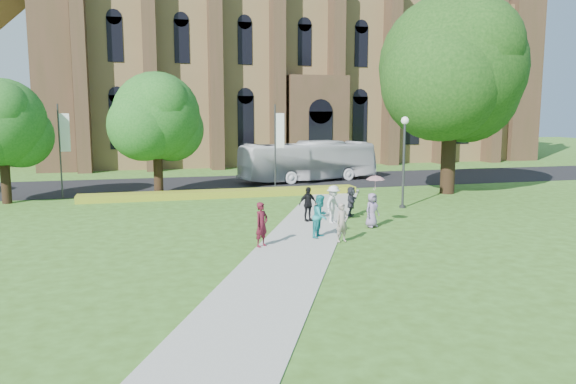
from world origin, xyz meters
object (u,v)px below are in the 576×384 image
object	(u,v)px
streetlamp	(404,151)
tour_coach	(309,161)
large_tree	(452,68)
pedestrian_0	(262,224)

from	to	relation	value
streetlamp	tour_coach	distance (m)	13.57
streetlamp	large_tree	xyz separation A→B (m)	(5.50, 4.50, 5.07)
large_tree	tour_coach	world-z (taller)	large_tree
large_tree	streetlamp	bearing A→B (deg)	-140.71
streetlamp	pedestrian_0	distance (m)	12.44
streetlamp	pedestrian_0	size ratio (longest dim) A/B	2.85
streetlamp	tour_coach	xyz separation A→B (m)	(-1.67, 13.36, -1.69)
large_tree	tour_coach	distance (m)	13.25
large_tree	pedestrian_0	xyz separation A→B (m)	(-15.35, -11.74, -7.40)
large_tree	pedestrian_0	size ratio (longest dim) A/B	7.17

